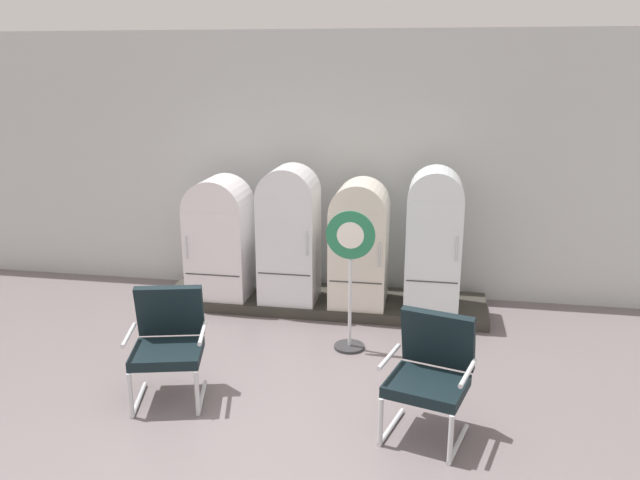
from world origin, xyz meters
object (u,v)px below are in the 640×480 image
armchair_right (431,369)px  sign_stand (350,280)px  armchair_left (168,338)px  refrigerator_0 (220,234)px  refrigerator_1 (289,230)px  refrigerator_2 (360,240)px  refrigerator_3 (434,235)px

armchair_right → sign_stand: 1.65m
armchair_left → sign_stand: 1.90m
refrigerator_0 → sign_stand: size_ratio=0.98×
armchair_right → refrigerator_1: bearing=125.1°
refrigerator_2 → refrigerator_3: refrigerator_3 is taller
refrigerator_0 → sign_stand: (1.72, -1.02, -0.13)m
refrigerator_0 → refrigerator_1: 0.87m
armchair_left → sign_stand: (1.44, 1.22, 0.20)m
refrigerator_2 → sign_stand: size_ratio=0.99×
refrigerator_2 → refrigerator_3: bearing=-1.0°
refrigerator_1 → sign_stand: refrigerator_1 is taller
refrigerator_0 → refrigerator_1: refrigerator_1 is taller
refrigerator_1 → armchair_right: 2.96m
refrigerator_0 → refrigerator_1: (0.86, -0.03, 0.10)m
refrigerator_1 → refrigerator_0: bearing=178.2°
refrigerator_0 → refrigerator_2: 1.69m
refrigerator_2 → sign_stand: bearing=-88.5°
armchair_left → sign_stand: bearing=40.3°
refrigerator_2 → armchair_right: size_ratio=1.48×
refrigerator_1 → armchair_left: (-0.59, -2.22, -0.43)m
refrigerator_3 → armchair_left: bearing=-135.2°
sign_stand → armchair_left: bearing=-139.7°
refrigerator_3 → armchair_left: (-2.26, -2.24, -0.44)m
armchair_left → refrigerator_2: bearing=57.9°
armchair_right → refrigerator_3: bearing=90.2°
refrigerator_1 → sign_stand: (0.86, -0.99, -0.22)m
refrigerator_1 → armchair_left: size_ratio=1.63×
refrigerator_2 → refrigerator_3: size_ratio=0.90×
refrigerator_0 → armchair_left: refrigerator_0 is taller
refrigerator_0 → armchair_right: refrigerator_0 is taller
refrigerator_0 → armchair_left: size_ratio=1.47×
refrigerator_3 → armchair_right: refrigerator_3 is taller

